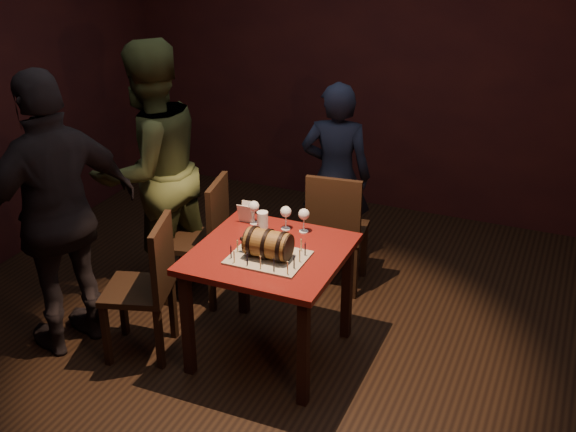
{
  "coord_description": "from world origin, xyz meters",
  "views": [
    {
      "loc": [
        1.63,
        -3.59,
        2.8
      ],
      "look_at": [
        0.07,
        0.05,
        0.95
      ],
      "focal_mm": 45.0,
      "sensor_mm": 36.0,
      "label": 1
    }
  ],
  "objects": [
    {
      "name": "wine_glass_left",
      "position": [
        -0.26,
        0.25,
        0.87
      ],
      "size": [
        0.07,
        0.07,
        0.16
      ],
      "color": "silver",
      "rests_on": "pub_table"
    },
    {
      "name": "cake_board",
      "position": [
        0.03,
        -0.15,
        0.76
      ],
      "size": [
        0.45,
        0.35,
        0.01
      ],
      "primitive_type": "cube",
      "color": "gray",
      "rests_on": "pub_table"
    },
    {
      "name": "room_shell",
      "position": [
        0.0,
        0.0,
        1.4
      ],
      "size": [
        5.04,
        5.04,
        2.8
      ],
      "color": "black",
      "rests_on": "ground"
    },
    {
      "name": "person_back",
      "position": [
        -0.06,
        1.27,
        0.74
      ],
      "size": [
        0.6,
        0.46,
        1.48
      ],
      "primitive_type": "imported",
      "rotation": [
        0.0,
        0.0,
        3.35
      ],
      "color": "black",
      "rests_on": "ground"
    },
    {
      "name": "birthday_candles",
      "position": [
        0.03,
        -0.15,
        0.8
      ],
      "size": [
        0.4,
        0.3,
        0.09
      ],
      "color": "#F9E295",
      "rests_on": "cake_board"
    },
    {
      "name": "chair_left_front",
      "position": [
        -0.71,
        -0.34,
        0.52
      ],
      "size": [
        0.5,
        0.5,
        0.93
      ],
      "color": "black",
      "rests_on": "ground"
    },
    {
      "name": "wine_glass_right",
      "position": [
        0.08,
        0.26,
        0.87
      ],
      "size": [
        0.07,
        0.07,
        0.16
      ],
      "color": "silver",
      "rests_on": "pub_table"
    },
    {
      "name": "pint_of_ale",
      "position": [
        -0.15,
        0.14,
        0.82
      ],
      "size": [
        0.07,
        0.07,
        0.15
      ],
      "color": "silver",
      "rests_on": "pub_table"
    },
    {
      "name": "person_left_front",
      "position": [
        -1.26,
        -0.44,
        0.92
      ],
      "size": [
        0.82,
        1.17,
        1.84
      ],
      "primitive_type": "imported",
      "rotation": [
        0.0,
        0.0,
        -1.96
      ],
      "color": "black",
      "rests_on": "ground"
    },
    {
      "name": "barrel_cake",
      "position": [
        0.03,
        -0.15,
        0.85
      ],
      "size": [
        0.32,
        0.19,
        0.19
      ],
      "color": "brown",
      "rests_on": "cake_board"
    },
    {
      "name": "wine_glass_mid",
      "position": [
        -0.04,
        0.25,
        0.87
      ],
      "size": [
        0.07,
        0.07,
        0.16
      ],
      "color": "silver",
      "rests_on": "pub_table"
    },
    {
      "name": "menu_card",
      "position": [
        -0.32,
        0.25,
        0.81
      ],
      "size": [
        0.1,
        0.05,
        0.13
      ],
      "primitive_type": null,
      "color": "white",
      "rests_on": "pub_table"
    },
    {
      "name": "chair_back",
      "position": [
        0.09,
        0.87,
        0.52
      ],
      "size": [
        0.44,
        0.44,
        0.93
      ],
      "color": "black",
      "rests_on": "ground"
    },
    {
      "name": "person_left_rear",
      "position": [
        -1.15,
        0.41,
        0.93
      ],
      "size": [
        0.99,
        1.1,
        1.86
      ],
      "primitive_type": "imported",
      "rotation": [
        0.0,
        0.0,
        -1.96
      ],
      "color": "#3C4422",
      "rests_on": "ground"
    },
    {
      "name": "pub_table",
      "position": [
        -0.01,
        -0.06,
        0.64
      ],
      "size": [
        0.9,
        0.9,
        0.75
      ],
      "color": "#4E0E0D",
      "rests_on": "ground"
    },
    {
      "name": "chair_left_rear",
      "position": [
        -0.72,
        0.39,
        0.52
      ],
      "size": [
        0.47,
        0.47,
        0.93
      ],
      "color": "black",
      "rests_on": "ground"
    }
  ]
}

